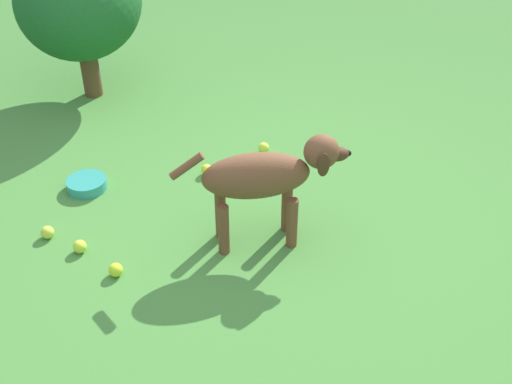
{
  "coord_description": "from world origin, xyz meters",
  "views": [
    {
      "loc": [
        -2.41,
        -0.65,
        2.04
      ],
      "look_at": [
        -0.06,
        -0.01,
        0.3
      ],
      "focal_mm": 44.42,
      "sensor_mm": 36.0,
      "label": 1
    }
  ],
  "objects_px": {
    "dog": "(267,176)",
    "tennis_ball_2": "(47,232)",
    "tennis_ball_3": "(116,270)",
    "water_bowl": "(87,184)",
    "tennis_ball_4": "(207,170)",
    "tennis_ball_0": "(80,247)",
    "tennis_ball_1": "(264,148)"
  },
  "relations": [
    {
      "from": "dog",
      "to": "water_bowl",
      "type": "distance_m",
      "value": 1.14
    },
    {
      "from": "dog",
      "to": "tennis_ball_2",
      "type": "relative_size",
      "value": 11.97
    },
    {
      "from": "tennis_ball_4",
      "to": "dog",
      "type": "bearing_deg",
      "value": -135.01
    },
    {
      "from": "dog",
      "to": "tennis_ball_3",
      "type": "relative_size",
      "value": 11.97
    },
    {
      "from": "water_bowl",
      "to": "tennis_ball_2",
      "type": "bearing_deg",
      "value": -178.46
    },
    {
      "from": "tennis_ball_1",
      "to": "water_bowl",
      "type": "relative_size",
      "value": 0.3
    },
    {
      "from": "tennis_ball_2",
      "to": "tennis_ball_4",
      "type": "relative_size",
      "value": 1.0
    },
    {
      "from": "tennis_ball_4",
      "to": "tennis_ball_0",
      "type": "bearing_deg",
      "value": 154.77
    },
    {
      "from": "tennis_ball_2",
      "to": "water_bowl",
      "type": "bearing_deg",
      "value": 1.54
    },
    {
      "from": "tennis_ball_0",
      "to": "tennis_ball_4",
      "type": "distance_m",
      "value": 0.89
    },
    {
      "from": "dog",
      "to": "tennis_ball_0",
      "type": "bearing_deg",
      "value": 177.17
    },
    {
      "from": "tennis_ball_2",
      "to": "tennis_ball_4",
      "type": "distance_m",
      "value": 0.95
    },
    {
      "from": "tennis_ball_3",
      "to": "tennis_ball_2",
      "type": "bearing_deg",
      "value": 69.98
    },
    {
      "from": "tennis_ball_0",
      "to": "tennis_ball_3",
      "type": "height_order",
      "value": "same"
    },
    {
      "from": "tennis_ball_0",
      "to": "water_bowl",
      "type": "height_order",
      "value": "tennis_ball_0"
    },
    {
      "from": "dog",
      "to": "water_bowl",
      "type": "height_order",
      "value": "dog"
    },
    {
      "from": "tennis_ball_4",
      "to": "water_bowl",
      "type": "relative_size",
      "value": 0.3
    },
    {
      "from": "tennis_ball_0",
      "to": "water_bowl",
      "type": "distance_m",
      "value": 0.54
    },
    {
      "from": "tennis_ball_2",
      "to": "tennis_ball_0",
      "type": "bearing_deg",
      "value": -105.24
    },
    {
      "from": "dog",
      "to": "tennis_ball_2",
      "type": "height_order",
      "value": "dog"
    },
    {
      "from": "tennis_ball_3",
      "to": "tennis_ball_4",
      "type": "distance_m",
      "value": 0.92
    },
    {
      "from": "tennis_ball_1",
      "to": "tennis_ball_2",
      "type": "relative_size",
      "value": 1.0
    },
    {
      "from": "tennis_ball_4",
      "to": "tennis_ball_2",
      "type": "bearing_deg",
      "value": 141.73
    },
    {
      "from": "tennis_ball_3",
      "to": "water_bowl",
      "type": "distance_m",
      "value": 0.76
    },
    {
      "from": "dog",
      "to": "tennis_ball_1",
      "type": "distance_m",
      "value": 0.89
    },
    {
      "from": "tennis_ball_3",
      "to": "tennis_ball_4",
      "type": "height_order",
      "value": "same"
    },
    {
      "from": "dog",
      "to": "tennis_ball_0",
      "type": "xyz_separation_m",
      "value": [
        -0.33,
        0.85,
        -0.35
      ]
    },
    {
      "from": "tennis_ball_2",
      "to": "tennis_ball_4",
      "type": "xyz_separation_m",
      "value": [
        0.75,
        -0.59,
        0.0
      ]
    },
    {
      "from": "tennis_ball_0",
      "to": "water_bowl",
      "type": "xyz_separation_m",
      "value": [
        0.5,
        0.22,
        -0.0
      ]
    },
    {
      "from": "tennis_ball_2",
      "to": "water_bowl",
      "type": "xyz_separation_m",
      "value": [
        0.44,
        0.01,
        -0.0
      ]
    },
    {
      "from": "tennis_ball_0",
      "to": "tennis_ball_1",
      "type": "height_order",
      "value": "same"
    },
    {
      "from": "tennis_ball_0",
      "to": "tennis_ball_3",
      "type": "relative_size",
      "value": 1.0
    }
  ]
}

